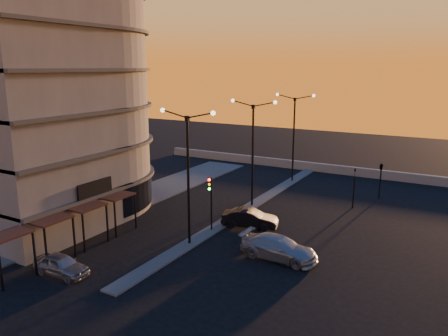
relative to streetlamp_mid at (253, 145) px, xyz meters
The scene contains 14 objects.
ground 11.46m from the streetlamp_mid, 90.00° to the right, with size 120.00×120.00×0.00m, color black.
sidewalk_west 13.30m from the streetlamp_mid, 150.26° to the right, with size 5.00×40.00×0.12m, color #4A4A47.
median 5.53m from the streetlamp_mid, 90.00° to the left, with size 1.20×36.00×0.12m, color #4A4A47.
parapet 16.91m from the streetlamp_mid, 82.87° to the left, with size 44.00×0.50×1.00m, color gray.
building 18.31m from the streetlamp_mid, 144.54° to the right, with size 14.35×17.08×25.00m.
streetlamp_near 10.00m from the streetlamp_mid, 90.00° to the right, with size 4.32×0.32×9.51m.
streetlamp_mid is the anchor object (origin of this frame).
streetlamp_far 10.00m from the streetlamp_mid, 90.00° to the left, with size 4.32×0.32×9.51m.
traffic_light_main 7.62m from the streetlamp_mid, 90.00° to the right, with size 0.28×0.44×4.25m.
signal_east_a 9.67m from the streetlamp_mid, 26.57° to the left, with size 0.13×0.16×3.60m.
signal_east_b 12.67m from the streetlamp_mid, 40.10° to the left, with size 0.42×1.99×3.60m.
car_hatchback 18.76m from the streetlamp_mid, 103.18° to the right, with size 1.48×3.68×1.25m, color gray.
car_sedan 7.17m from the streetlamp_mid, 65.73° to the right, with size 1.51×4.33×1.43m, color black.
car_wagon 12.07m from the streetlamp_mid, 54.91° to the right, with size 2.09×5.14×1.49m, color #9B9FA3.
Camera 1 is at (16.33, -23.80, 12.21)m, focal length 35.00 mm.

